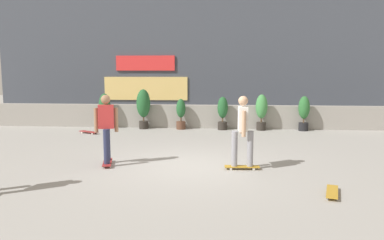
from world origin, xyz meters
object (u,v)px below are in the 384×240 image
(potted_plant_4, at_px, (261,110))
(skateboard_aside, at_px, (332,192))
(skater_by_wall_right, at_px, (106,126))
(potted_plant_5, at_px, (304,112))
(skater_far_right, at_px, (243,129))
(potted_plant_2, at_px, (181,113))
(potted_plant_1, at_px, (143,106))
(potted_plant_0, at_px, (105,109))
(skateboard_near_camera, at_px, (89,132))
(potted_plant_3, at_px, (223,112))

(potted_plant_4, xyz_separation_m, skateboard_aside, (0.55, -7.51, -0.71))
(skater_by_wall_right, bearing_deg, skateboard_aside, -20.98)
(potted_plant_4, distance_m, potted_plant_5, 1.58)
(skater_by_wall_right, relative_size, skater_far_right, 1.00)
(potted_plant_4, bearing_deg, skater_by_wall_right, -126.71)
(potted_plant_5, bearing_deg, potted_plant_2, 180.00)
(potted_plant_2, distance_m, potted_plant_5, 4.65)
(potted_plant_5, relative_size, skateboard_aside, 1.59)
(potted_plant_1, bearing_deg, skater_far_right, -58.85)
(potted_plant_0, relative_size, potted_plant_4, 1.00)
(skater_far_right, bearing_deg, skateboard_near_camera, 139.19)
(potted_plant_4, bearing_deg, potted_plant_5, 0.00)
(potted_plant_1, distance_m, potted_plant_2, 1.49)
(potted_plant_1, xyz_separation_m, potted_plant_2, (1.47, 0.00, -0.29))
(potted_plant_1, relative_size, skateboard_aside, 1.87)
(potted_plant_3, distance_m, potted_plant_5, 3.05)
(skater_far_right, relative_size, skateboard_near_camera, 2.11)
(potted_plant_5, relative_size, skater_far_right, 0.77)
(potted_plant_0, height_order, potted_plant_1, potted_plant_1)
(potted_plant_0, height_order, skateboard_near_camera, potted_plant_0)
(potted_plant_1, height_order, potted_plant_4, potted_plant_1)
(skater_far_right, bearing_deg, potted_plant_2, 109.46)
(potted_plant_5, height_order, skateboard_near_camera, potted_plant_5)
(potted_plant_2, bearing_deg, potted_plant_4, 0.00)
(skateboard_near_camera, bearing_deg, potted_plant_3, 14.84)
(potted_plant_2, bearing_deg, skateboard_near_camera, -158.33)
(potted_plant_2, xyz_separation_m, skater_far_right, (2.06, -5.83, 0.33))
(potted_plant_3, xyz_separation_m, potted_plant_4, (1.47, 0.00, 0.08))
(potted_plant_0, distance_m, potted_plant_2, 3.01)
(potted_plant_1, xyz_separation_m, skater_far_right, (3.53, -5.83, 0.04))
(potted_plant_2, xyz_separation_m, potted_plant_5, (4.65, 0.00, 0.11))
(potted_plant_3, xyz_separation_m, skater_by_wall_right, (-2.77, -5.68, 0.25))
(potted_plant_0, xyz_separation_m, potted_plant_3, (4.61, 0.00, -0.08))
(skater_far_right, bearing_deg, potted_plant_5, 66.03)
(potted_plant_4, bearing_deg, skater_far_right, -99.86)
(potted_plant_4, bearing_deg, potted_plant_2, 180.00)
(potted_plant_5, height_order, skater_far_right, skater_far_right)
(potted_plant_2, distance_m, skateboard_aside, 8.36)
(potted_plant_0, height_order, potted_plant_3, potted_plant_0)
(skateboard_near_camera, xyz_separation_m, skateboard_aside, (6.83, -6.24, 0.00))
(potted_plant_4, relative_size, skater_far_right, 0.80)
(potted_plant_4, distance_m, skater_by_wall_right, 7.09)
(skater_by_wall_right, bearing_deg, potted_plant_5, 44.33)
(potted_plant_0, bearing_deg, potted_plant_3, 0.00)
(potted_plant_0, distance_m, potted_plant_1, 1.55)
(skateboard_near_camera, distance_m, skateboard_aside, 9.25)
(skateboard_aside, bearing_deg, skater_by_wall_right, 159.02)
(potted_plant_2, distance_m, potted_plant_3, 1.61)
(potted_plant_1, height_order, skater_by_wall_right, skater_by_wall_right)
(potted_plant_1, bearing_deg, skater_by_wall_right, -86.94)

